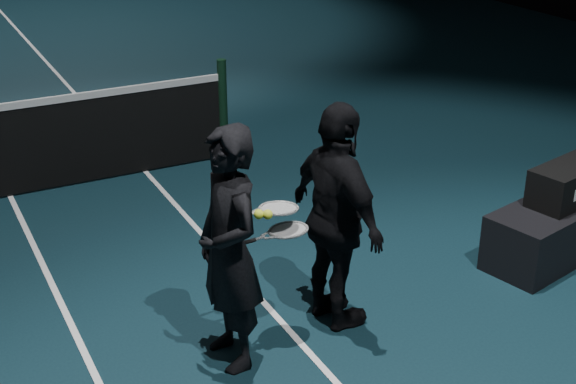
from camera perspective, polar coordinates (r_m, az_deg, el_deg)
name	(u,v)px	position (r m, az deg, el deg)	size (l,w,h in m)	color
net_post_right	(223,110)	(8.69, -4.65, 5.87)	(0.10, 0.10, 1.10)	black
player_bench	(564,225)	(7.17, 19.03, -2.26)	(1.60, 0.53, 0.48)	black
racket_bag	(571,182)	(7.01, 19.47, 0.67)	(0.80, 0.34, 0.32)	black
player_a	(229,250)	(5.16, -4.20, -4.12)	(0.61, 0.40, 1.67)	black
player_b	(337,218)	(5.56, 3.50, -1.88)	(0.98, 0.41, 1.67)	black
racket_lower	(288,230)	(5.35, 0.02, -2.72)	(0.68, 0.22, 0.03)	black
racket_upper	(279,208)	(5.29, -0.66, -1.16)	(0.68, 0.22, 0.03)	black
tennis_balls	(263,212)	(5.18, -1.82, -1.40)	(0.12, 0.10, 0.12)	yellow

